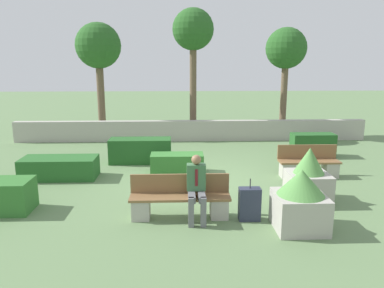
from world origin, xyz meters
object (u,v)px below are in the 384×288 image
at_px(bench_front, 180,201).
at_px(suitcase, 250,204).
at_px(tree_center_right, 286,51).
at_px(planter_corner_right, 308,178).
at_px(bench_left_side, 309,165).
at_px(person_seated_man, 196,185).
at_px(tree_leftmost, 98,48).
at_px(planter_corner_left, 300,200).
at_px(tree_center_left, 193,33).

relative_size(bench_front, suitcase, 2.35).
height_order(bench_front, tree_center_right, tree_center_right).
bearing_deg(planter_corner_right, bench_left_side, 70.31).
xyz_separation_m(person_seated_man, tree_leftmost, (-3.67, 9.15, 2.95)).
height_order(bench_left_side, person_seated_man, person_seated_man).
height_order(bench_left_side, planter_corner_right, planter_corner_right).
bearing_deg(planter_corner_right, planter_corner_left, -114.45).
relative_size(bench_left_side, planter_corner_left, 1.41).
relative_size(tree_leftmost, tree_center_left, 0.90).
xyz_separation_m(bench_front, planter_corner_left, (2.29, -0.64, 0.23)).
xyz_separation_m(bench_left_side, tree_center_right, (0.84, 5.78, 3.24)).
xyz_separation_m(person_seated_man, tree_center_right, (4.10, 8.56, 2.83)).
distance_m(suitcase, tree_center_right, 9.69).
xyz_separation_m(planter_corner_right, tree_center_left, (-2.34, 7.52, 3.70)).
height_order(person_seated_man, planter_corner_left, person_seated_man).
height_order(planter_corner_right, tree_center_left, tree_center_left).
bearing_deg(tree_center_left, suitcase, -84.59).
relative_size(bench_left_side, tree_center_left, 0.32).
distance_m(tree_leftmost, tree_center_left, 4.04).
bearing_deg(bench_front, planter_corner_right, 15.22).
bearing_deg(person_seated_man, suitcase, -2.95).
relative_size(person_seated_man, planter_corner_right, 1.06).
distance_m(person_seated_man, planter_corner_left, 2.02).
bearing_deg(person_seated_man, tree_center_left, 88.18).
bearing_deg(planter_corner_left, suitcase, 153.43).
distance_m(bench_front, planter_corner_right, 3.06).
bearing_deg(tree_center_right, planter_corner_right, -101.08).
relative_size(bench_front, tree_leftmost, 0.44).
bearing_deg(tree_leftmost, tree_center_right, -4.32).
bearing_deg(bench_left_side, tree_leftmost, 132.59).
bearing_deg(suitcase, tree_center_left, 95.41).
bearing_deg(planter_corner_right, suitcase, -146.91).
height_order(planter_corner_left, tree_leftmost, tree_leftmost).
relative_size(planter_corner_left, suitcase, 1.35).
bearing_deg(tree_center_right, planter_corner_left, -103.34).
distance_m(planter_corner_right, suitcase, 1.85).
xyz_separation_m(bench_left_side, tree_center_left, (-3.00, 5.69, 3.92)).
distance_m(bench_front, tree_center_left, 9.21).
bearing_deg(person_seated_man, planter_corner_left, -14.22).
relative_size(suitcase, tree_center_left, 0.17).
height_order(bench_left_side, tree_leftmost, tree_leftmost).
bearing_deg(planter_corner_left, bench_front, 164.35).
xyz_separation_m(suitcase, tree_center_right, (3.03, 8.62, 3.23)).
bearing_deg(person_seated_man, tree_leftmost, 111.89).
bearing_deg(planter_corner_left, tree_center_left, 100.66).
xyz_separation_m(suitcase, tree_center_left, (-0.81, 8.52, 3.91)).
bearing_deg(planter_corner_left, tree_leftmost, 120.28).
height_order(tree_leftmost, tree_center_right, tree_leftmost).
height_order(planter_corner_left, tree_center_right, tree_center_right).
height_order(bench_left_side, planter_corner_left, planter_corner_left).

